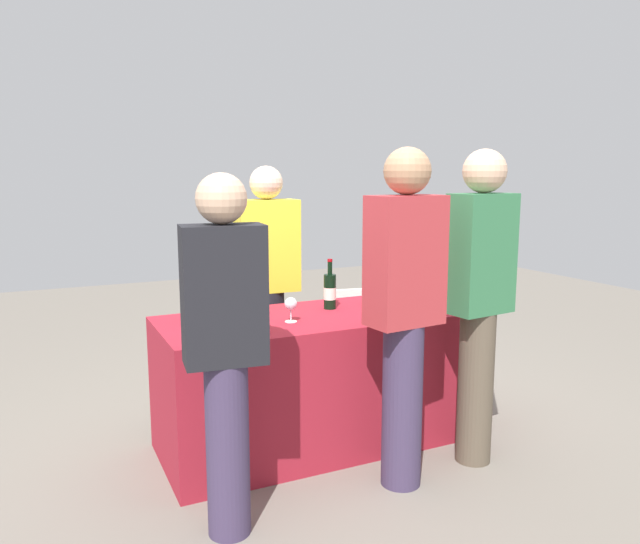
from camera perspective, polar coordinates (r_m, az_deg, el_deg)
ground_plane at (r=3.80m, az=0.00°, el=-15.50°), size 12.00×12.00×0.00m
tasting_table at (r=3.66m, az=0.00°, el=-9.94°), size 1.85×0.75×0.78m
wine_bottle_0 at (r=3.43m, az=-11.34°, el=-2.84°), size 0.08×0.08×0.29m
wine_bottle_1 at (r=3.55m, az=-6.70°, el=-2.30°), size 0.08×0.08×0.30m
wine_bottle_2 at (r=3.68m, az=0.93°, el=-1.78°), size 0.08×0.08×0.30m
wine_bottle_3 at (r=3.77m, az=4.91°, el=-1.43°), size 0.07×0.07×0.31m
wine_glass_0 at (r=3.14m, az=-8.81°, el=-4.14°), size 0.07×0.07×0.13m
wine_glass_1 at (r=3.28m, az=-7.77°, el=-3.45°), size 0.07×0.07×0.14m
wine_glass_2 at (r=3.18m, az=-5.71°, el=-3.66°), size 0.07×0.07×0.15m
wine_glass_3 at (r=3.36m, az=-2.75°, el=-3.06°), size 0.07×0.07×0.14m
ice_bucket at (r=3.31m, az=-8.24°, el=-3.40°), size 0.18×0.18×0.19m
server_pouring at (r=4.10m, az=-4.93°, el=-0.70°), size 0.42×0.25×1.64m
guest_0 at (r=2.64m, az=-8.87°, el=-6.48°), size 0.37×0.23×1.60m
guest_1 at (r=3.05m, az=7.89°, el=-3.05°), size 0.39×0.24×1.72m
guest_2 at (r=3.38m, az=14.68°, el=-1.87°), size 0.37×0.23×1.72m
menu_board at (r=4.78m, az=3.89°, el=-5.77°), size 0.50×0.14×0.71m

